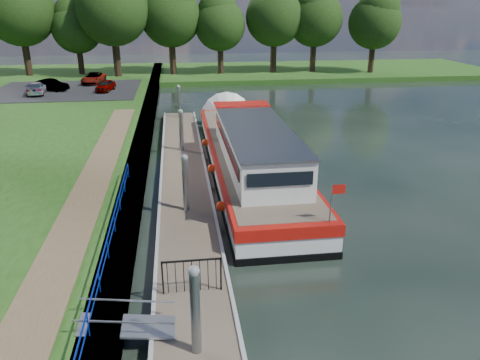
{
  "coord_description": "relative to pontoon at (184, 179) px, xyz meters",
  "views": [
    {
      "loc": [
        -0.22,
        -10.38,
        8.9
      ],
      "look_at": [
        2.47,
        9.2,
        1.4
      ],
      "focal_mm": 35.0,
      "sensor_mm": 36.0,
      "label": 1
    }
  ],
  "objects": [
    {
      "name": "ground",
      "position": [
        0.0,
        -13.0,
        -0.18
      ],
      "size": [
        160.0,
        160.0,
        0.0
      ],
      "primitive_type": "plane",
      "color": "black",
      "rests_on": "ground"
    },
    {
      "name": "car_d",
      "position": [
        -8.85,
        28.72,
        1.22
      ],
      "size": [
        2.3,
        4.25,
        1.13
      ],
      "primitive_type": "imported",
      "rotation": [
        0.0,
        0.0,
        -0.11
      ],
      "color": "#999999",
      "rests_on": "carpark"
    },
    {
      "name": "carpark",
      "position": [
        -11.0,
        25.0,
        0.62
      ],
      "size": [
        14.0,
        12.0,
        0.06
      ],
      "primitive_type": "cube",
      "color": "black",
      "rests_on": "riverbank"
    },
    {
      "name": "gate_panel",
      "position": [
        -0.0,
        -10.8,
        0.97
      ],
      "size": [
        1.85,
        0.05,
        1.15
      ],
      "color": "black",
      "rests_on": "ground"
    },
    {
      "name": "car_a",
      "position": [
        -6.99,
        23.77,
        1.19
      ],
      "size": [
        1.86,
        3.35,
        1.08
      ],
      "primitive_type": "imported",
      "rotation": [
        0.0,
        0.0,
        -0.19
      ],
      "color": "#999999",
      "rests_on": "carpark"
    },
    {
      "name": "barge",
      "position": [
        3.6,
        1.52,
        0.9
      ],
      "size": [
        4.36,
        21.15,
        4.78
      ],
      "color": "black",
      "rests_on": "ground"
    },
    {
      "name": "gangway",
      "position": [
        -1.85,
        -12.5,
        0.44
      ],
      "size": [
        2.58,
        1.0,
        0.92
      ],
      "color": "#A5A8AD",
      "rests_on": "ground"
    },
    {
      "name": "pontoon",
      "position": [
        0.0,
        0.0,
        0.0
      ],
      "size": [
        2.5,
        30.0,
        0.56
      ],
      "color": "brown",
      "rests_on": "ground"
    },
    {
      "name": "car_b",
      "position": [
        -12.3,
        24.74,
        1.21
      ],
      "size": [
        3.61,
        2.37,
        1.12
      ],
      "primitive_type": "imported",
      "rotation": [
        0.0,
        0.0,
        1.19
      ],
      "color": "#999999",
      "rests_on": "carpark"
    },
    {
      "name": "far_bank",
      "position": [
        12.0,
        39.0,
        0.12
      ],
      "size": [
        60.0,
        18.0,
        0.6
      ],
      "primitive_type": "cube",
      "color": "#204915",
      "rests_on": "ground"
    },
    {
      "name": "footpath",
      "position": [
        -4.4,
        -5.0,
        0.62
      ],
      "size": [
        1.6,
        40.0,
        0.05
      ],
      "primitive_type": "cube",
      "color": "brown",
      "rests_on": "riverbank"
    },
    {
      "name": "blue_fence",
      "position": [
        -2.75,
        -10.0,
        1.13
      ],
      "size": [
        0.04,
        18.04,
        0.72
      ],
      "color": "#0C2DBF",
      "rests_on": "riverbank"
    },
    {
      "name": "car_c",
      "position": [
        -13.25,
        22.99,
        1.22
      ],
      "size": [
        2.23,
        4.16,
        1.15
      ],
      "primitive_type": "imported",
      "rotation": [
        0.0,
        0.0,
        3.31
      ],
      "color": "#999999",
      "rests_on": "carpark"
    },
    {
      "name": "bank_edge",
      "position": [
        -2.55,
        2.0,
        0.2
      ],
      "size": [
        1.1,
        90.0,
        0.78
      ],
      "primitive_type": "cube",
      "color": "#473D2D",
      "rests_on": "ground"
    },
    {
      "name": "mooring_piles",
      "position": [
        0.0,
        0.0,
        1.1
      ],
      "size": [
        0.3,
        27.3,
        3.55
      ],
      "color": "gray",
      "rests_on": "ground"
    },
    {
      "name": "horizon_trees",
      "position": [
        -1.61,
        35.68,
        7.76
      ],
      "size": [
        54.38,
        10.03,
        12.87
      ],
      "color": "#332316",
      "rests_on": "ground"
    }
  ]
}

